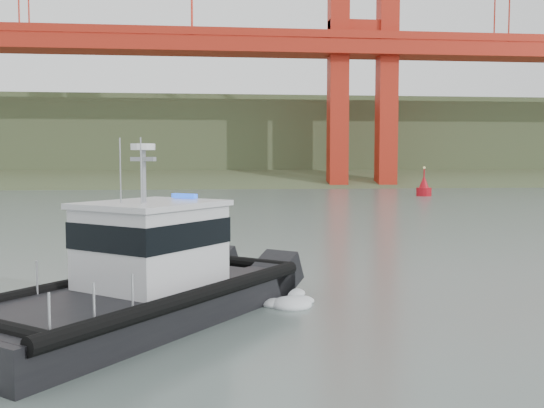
# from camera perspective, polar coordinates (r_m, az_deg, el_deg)

# --- Properties ---
(ground) EXTENTS (400.00, 400.00, 0.00)m
(ground) POSITION_cam_1_polar(r_m,az_deg,el_deg) (21.63, 0.90, -8.01)
(ground) COLOR #51605A
(ground) RESTS_ON ground
(headlands) EXTENTS (500.00, 105.36, 27.12)m
(headlands) POSITION_cam_1_polar(r_m,az_deg,el_deg) (146.53, -4.95, 5.21)
(headlands) COLOR #354628
(headlands) RESTS_ON ground
(patrol_boat) EXTENTS (9.64, 10.84, 5.20)m
(patrol_boat) POSITION_cam_1_polar(r_m,az_deg,el_deg) (17.56, -11.96, -6.65)
(patrol_boat) COLOR black
(patrol_boat) RESTS_ON ground
(nav_buoy) EXTENTS (1.86, 1.86, 3.87)m
(nav_buoy) POSITION_cam_1_polar(r_m,az_deg,el_deg) (77.64, 14.11, 1.49)
(nav_buoy) COLOR #AA0B16
(nav_buoy) RESTS_ON ground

